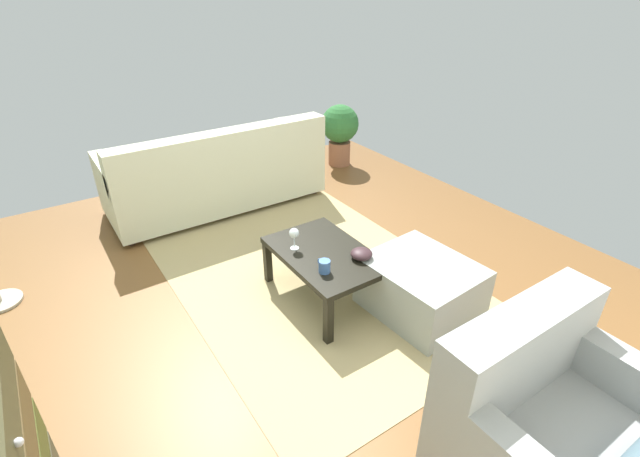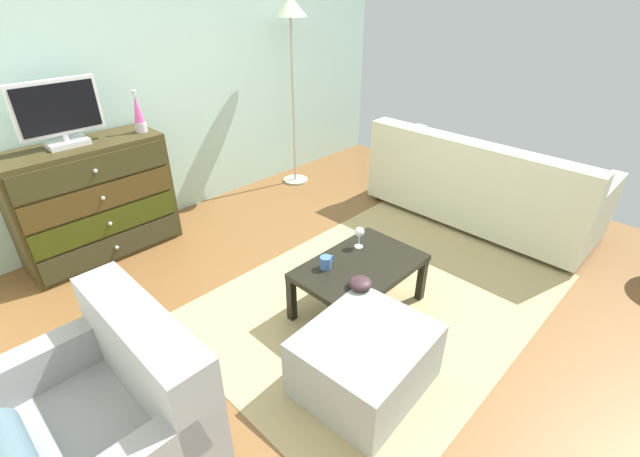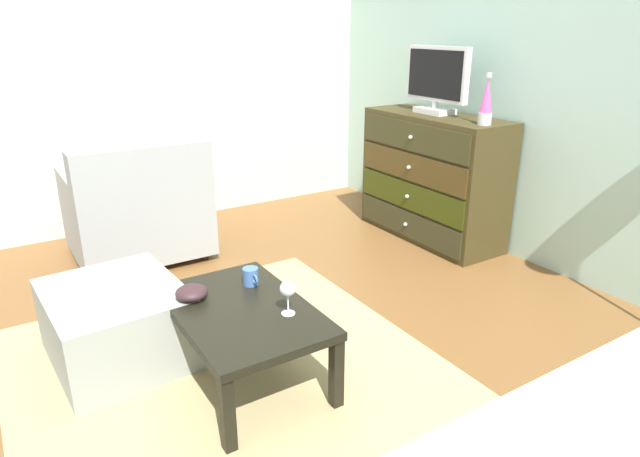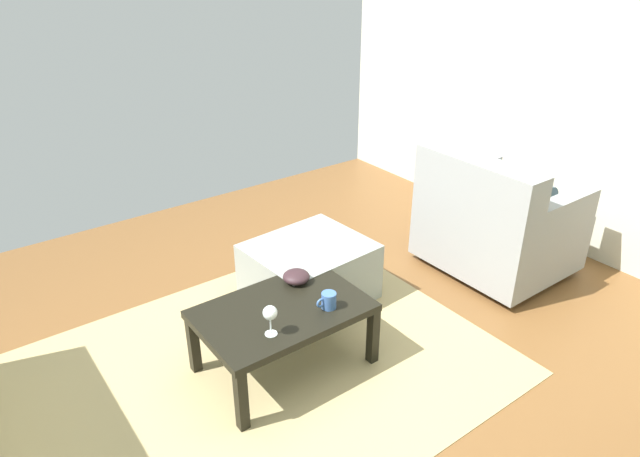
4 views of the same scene
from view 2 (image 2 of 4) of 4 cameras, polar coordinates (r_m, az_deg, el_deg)
The scene contains 14 objects.
ground_plane at distance 3.21m, azimuth 2.94°, elevation -9.50°, with size 5.40×4.82×0.05m, color brown.
wall_accent_rear at distance 4.29m, azimuth -20.01°, elevation 18.81°, with size 5.40×0.12×2.62m, color #A3C4B9.
area_rug at distance 3.22m, azimuth 8.04°, elevation -8.99°, with size 2.60×1.90×0.01m, color tan.
dresser at distance 3.92m, azimuth -27.63°, elevation 3.20°, with size 1.17×0.49×0.95m.
tv at distance 3.71m, azimuth -31.19°, elevation 12.93°, with size 0.59×0.18×0.47m.
lava_lamp at distance 3.84m, azimuth -22.83°, elevation 13.76°, with size 0.09×0.09×0.33m.
coffee_table at distance 2.92m, azimuth 5.25°, elevation -5.52°, with size 0.85×0.56×0.37m.
wine_glass at distance 3.02m, azimuth 5.28°, elevation -0.57°, with size 0.07×0.07×0.16m.
mug at distance 2.83m, azimuth 0.80°, elevation -4.47°, with size 0.11×0.08×0.08m.
bowl_decorative at distance 2.67m, azimuth 5.33°, elevation -7.19°, with size 0.15×0.15×0.07m, color #321F23.
couch_large at distance 4.32m, azimuth 20.25°, elevation 5.08°, with size 0.85×2.04×0.83m.
armchair at distance 2.22m, azimuth -26.62°, elevation -22.94°, with size 0.80×0.88×0.85m.
ottoman at distance 2.51m, azimuth 5.97°, elevation -16.86°, with size 0.70×0.60×0.38m, color gray.
standing_lamp at distance 4.64m, azimuth -3.87°, elevation 25.04°, with size 0.32×0.32×1.89m.
Camera 2 is at (-1.89, -1.62, 2.01)m, focal length 24.28 mm.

